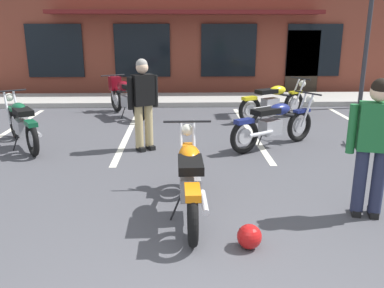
# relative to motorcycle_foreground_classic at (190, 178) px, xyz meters

# --- Properties ---
(ground_plane) EXTENTS (80.00, 80.00, 0.00)m
(ground_plane) POSITION_rel_motorcycle_foreground_classic_xyz_m (0.11, 0.88, -0.46)
(ground_plane) COLOR #47474C
(sidewalk_kerb) EXTENTS (22.00, 1.80, 0.14)m
(sidewalk_kerb) POSITION_rel_motorcycle_foreground_classic_xyz_m (0.11, 7.72, -0.39)
(sidewalk_kerb) COLOR #A8A59E
(sidewalk_kerb) RESTS_ON ground_plane
(brick_storefront_building) EXTENTS (14.23, 6.40, 3.45)m
(brick_storefront_building) POSITION_rel_motorcycle_foreground_classic_xyz_m (0.11, 11.92, 1.26)
(brick_storefront_building) COLOR brown
(brick_storefront_building) RESTS_ON ground_plane
(painted_stall_lines) EXTENTS (8.11, 4.80, 0.01)m
(painted_stall_lines) POSITION_rel_motorcycle_foreground_classic_xyz_m (0.11, 4.12, -0.46)
(painted_stall_lines) COLOR silver
(painted_stall_lines) RESTS_ON ground_plane
(motorcycle_foreground_classic) EXTENTS (0.66, 2.11, 0.98)m
(motorcycle_foreground_classic) POSITION_rel_motorcycle_foreground_classic_xyz_m (0.00, 0.00, 0.00)
(motorcycle_foreground_classic) COLOR black
(motorcycle_foreground_classic) RESTS_ON ground_plane
(motorcycle_red_sportbike) EXTENTS (1.89, 1.30, 0.98)m
(motorcycle_red_sportbike) POSITION_rel_motorcycle_foreground_classic_xyz_m (2.19, 5.19, 0.00)
(motorcycle_red_sportbike) COLOR black
(motorcycle_red_sportbike) RESTS_ON ground_plane
(motorcycle_black_cruiser) EXTENTS (1.31, 1.89, 0.98)m
(motorcycle_black_cruiser) POSITION_rel_motorcycle_foreground_classic_xyz_m (-1.50, 5.76, 0.07)
(motorcycle_black_cruiser) COLOR black
(motorcycle_black_cruiser) RESTS_ON ground_plane
(motorcycle_silver_naked) EXTENTS (1.86, 1.37, 0.98)m
(motorcycle_silver_naked) POSITION_rel_motorcycle_foreground_classic_xyz_m (1.68, 2.83, 0.00)
(motorcycle_silver_naked) COLOR black
(motorcycle_silver_naked) RESTS_ON ground_plane
(motorcycle_green_cafe_racer) EXTENTS (1.37, 1.86, 0.98)m
(motorcycle_green_cafe_racer) POSITION_rel_motorcycle_foreground_classic_xyz_m (-3.11, 3.02, 0.00)
(motorcycle_green_cafe_racer) COLOR black
(motorcycle_green_cafe_racer) RESTS_ON ground_plane
(person_in_black_shirt) EXTENTS (0.57, 0.41, 1.68)m
(person_in_black_shirt) POSITION_rel_motorcycle_foreground_classic_xyz_m (-0.77, 2.74, 0.49)
(person_in_black_shirt) COLOR black
(person_in_black_shirt) RESTS_ON ground_plane
(person_in_shorts_foreground) EXTENTS (0.61, 0.35, 1.68)m
(person_in_shorts_foreground) POSITION_rel_motorcycle_foreground_classic_xyz_m (2.12, -0.15, 0.49)
(person_in_shorts_foreground) COLOR black
(person_in_shorts_foreground) RESTS_ON ground_plane
(helmet_on_pavement) EXTENTS (0.26, 0.26, 0.26)m
(helmet_on_pavement) POSITION_rel_motorcycle_foreground_classic_xyz_m (0.59, -0.84, -0.33)
(helmet_on_pavement) COLOR #B71414
(helmet_on_pavement) RESTS_ON ground_plane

